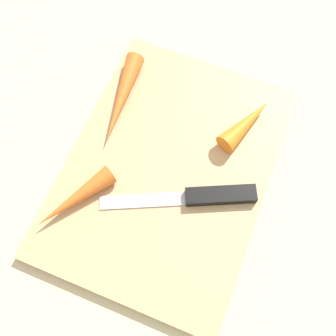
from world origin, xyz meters
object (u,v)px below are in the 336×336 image
(knife, at_px, (210,196))
(carrot_medium, at_px, (75,199))
(carrot_shortest, at_px, (247,123))
(carrot_longest, at_px, (122,97))
(cutting_board, at_px, (168,170))

(knife, distance_m, carrot_medium, 0.17)
(knife, bearing_deg, carrot_medium, -1.23)
(knife, relative_size, carrot_medium, 1.73)
(carrot_shortest, bearing_deg, carrot_longest, 121.11)
(cutting_board, xyz_separation_m, carrot_medium, (-0.09, 0.09, 0.02))
(carrot_shortest, bearing_deg, carrot_medium, 160.21)
(cutting_board, distance_m, knife, 0.07)
(carrot_medium, distance_m, carrot_shortest, 0.25)
(cutting_board, relative_size, carrot_shortest, 3.89)
(knife, distance_m, carrot_shortest, 0.11)
(cutting_board, height_order, carrot_longest, carrot_longest)
(cutting_board, distance_m, carrot_medium, 0.13)
(carrot_longest, bearing_deg, cutting_board, 46.88)
(carrot_longest, bearing_deg, knife, 54.14)
(carrot_medium, xyz_separation_m, carrot_shortest, (0.18, -0.17, 0.00))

